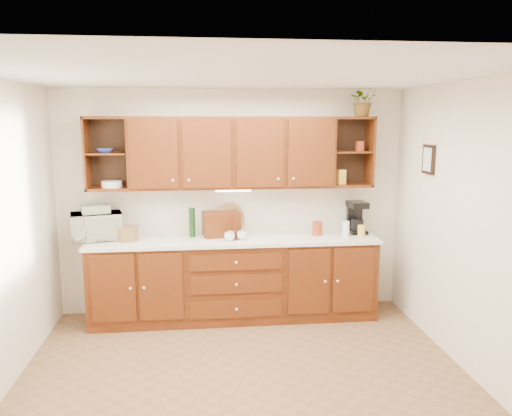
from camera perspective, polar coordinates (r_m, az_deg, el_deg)
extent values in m
plane|color=brown|center=(4.62, -1.18, -19.13)|extent=(4.00, 4.00, 0.00)
plane|color=white|center=(4.05, -1.32, 14.99)|extent=(4.00, 4.00, 0.00)
plane|color=#ECE1C6|center=(5.86, -2.74, 0.67)|extent=(4.00, 0.00, 4.00)
plane|color=#ECE1C6|center=(4.75, 23.57, -2.35)|extent=(0.00, 3.50, 3.50)
cube|color=#381806|center=(5.77, -2.49, -8.18)|extent=(3.20, 0.60, 0.90)
cube|color=white|center=(5.63, -2.52, -3.66)|extent=(3.24, 0.64, 0.04)
cube|color=#381806|center=(5.63, -2.69, 6.34)|extent=(2.30, 0.33, 0.80)
cube|color=black|center=(5.86, -16.41, 6.09)|extent=(0.45, 0.02, 0.80)
cube|color=black|center=(6.02, 10.48, 6.42)|extent=(0.45, 0.02, 0.80)
cube|color=#381806|center=(5.71, -16.68, 5.99)|extent=(0.43, 0.30, 0.02)
cube|color=#381806|center=(5.87, 10.91, 6.33)|extent=(0.43, 0.30, 0.02)
cube|color=#381806|center=(5.86, 11.03, 10.08)|extent=(0.45, 0.33, 0.03)
cube|color=white|center=(5.62, -2.62, 2.03)|extent=(0.40, 0.05, 0.02)
cube|color=black|center=(5.46, 19.13, 5.27)|extent=(0.03, 0.24, 0.30)
cylinder|color=olive|center=(5.67, -14.42, -2.86)|extent=(0.27, 0.27, 0.15)
imported|color=beige|center=(5.81, -17.75, -1.99)|extent=(0.61, 0.49, 0.30)
cube|color=#D6C164|center=(5.77, -17.85, -0.10)|extent=(0.34, 0.29, 0.09)
cylinder|color=black|center=(5.70, -7.31, -1.64)|extent=(0.08, 0.08, 0.33)
cylinder|color=olive|center=(5.82, -3.05, -2.92)|extent=(0.38, 0.22, 0.37)
cube|color=#381806|center=(5.70, -3.99, -1.83)|extent=(0.44, 0.32, 0.28)
cylinder|color=#381806|center=(5.53, -2.48, -2.01)|extent=(0.03, 0.03, 0.31)
cylinder|color=#381806|center=(5.57, -2.47, -3.51)|extent=(0.13, 0.13, 0.02)
imported|color=white|center=(5.54, -1.62, -3.16)|extent=(0.14, 0.14, 0.09)
imported|color=white|center=(5.64, -2.76, -2.95)|extent=(0.14, 0.14, 0.09)
imported|color=white|center=(5.50, -3.04, -3.29)|extent=(0.14, 0.14, 0.09)
cylinder|color=#A03417|center=(5.80, 7.00, -2.32)|extent=(0.15, 0.15, 0.16)
cylinder|color=white|center=(5.78, 10.23, -2.34)|extent=(0.09, 0.09, 0.18)
cylinder|color=yellow|center=(5.84, 11.95, -2.55)|extent=(0.11, 0.11, 0.12)
cube|color=black|center=(6.00, 11.41, -2.59)|extent=(0.22, 0.27, 0.04)
cube|color=black|center=(6.06, 11.18, -0.93)|extent=(0.18, 0.07, 0.32)
cube|color=black|center=(5.94, 11.51, 0.40)|extent=(0.22, 0.27, 0.07)
cylinder|color=black|center=(5.97, 11.49, -1.89)|extent=(0.16, 0.16, 0.14)
imported|color=#2A399B|center=(5.70, -16.89, 6.30)|extent=(0.22, 0.22, 0.05)
cylinder|color=white|center=(5.71, -16.15, 2.64)|extent=(0.25, 0.25, 0.07)
cube|color=yellow|center=(5.83, 9.69, 3.51)|extent=(0.11, 0.10, 0.17)
cube|color=#A03417|center=(5.86, 11.77, 6.93)|extent=(0.08, 0.07, 0.11)
imported|color=#999999|center=(5.87, 12.15, 11.96)|extent=(0.39, 0.35, 0.36)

